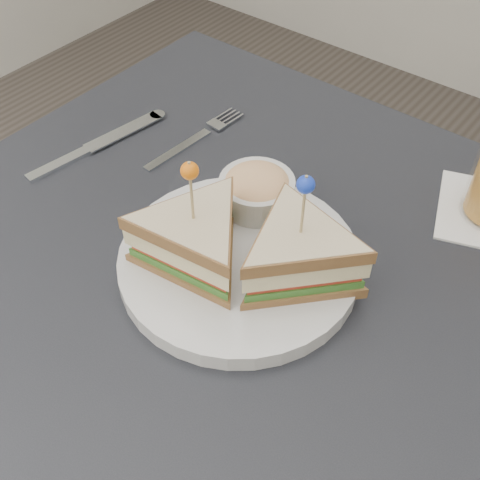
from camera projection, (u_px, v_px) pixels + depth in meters
name	position (u px, v px, depth m)	size (l,w,h in m)	color
table	(228.00, 313.00, 0.72)	(0.80, 0.80, 0.75)	black
plate_meal	(245.00, 244.00, 0.64)	(0.35, 0.35, 0.16)	silver
cutlery_fork	(199.00, 136.00, 0.84)	(0.03, 0.18, 0.01)	silver
cutlery_knife	(93.00, 147.00, 0.82)	(0.05, 0.22, 0.01)	silver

